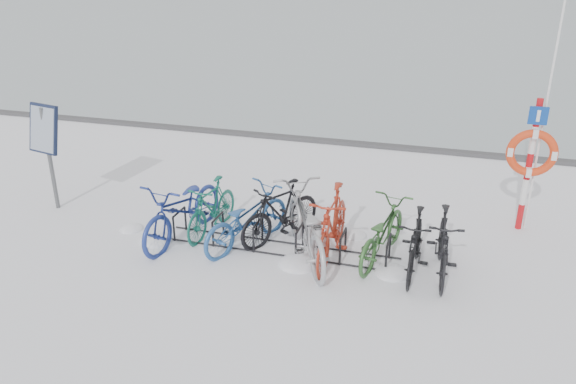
% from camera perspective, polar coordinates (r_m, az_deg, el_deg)
% --- Properties ---
extents(ground, '(900.00, 900.00, 0.00)m').
position_cam_1_polar(ground, '(9.39, -0.96, -5.81)').
color(ground, white).
rests_on(ground, ground).
extents(quay_edge, '(400.00, 0.25, 0.10)m').
position_cam_1_polar(quay_edge, '(14.67, 6.04, 4.98)').
color(quay_edge, '#3F3F42').
rests_on(quay_edge, ground).
extents(bike_rack, '(4.00, 0.48, 0.46)m').
position_cam_1_polar(bike_rack, '(9.31, -0.97, -4.83)').
color(bike_rack, black).
rests_on(bike_rack, ground).
extents(info_board, '(0.72, 0.39, 2.04)m').
position_cam_1_polar(info_board, '(11.29, -23.48, 5.32)').
color(info_board, '#595B5E').
rests_on(info_board, ground).
extents(lifebuoy_station, '(0.83, 0.23, 4.29)m').
position_cam_1_polar(lifebuoy_station, '(10.33, 23.54, 3.64)').
color(lifebuoy_station, '#B70E14').
rests_on(lifebuoy_station, ground).
extents(bike_0, '(1.08, 2.27, 1.15)m').
position_cam_1_polar(bike_0, '(9.69, -10.59, -1.50)').
color(bike_0, navy).
rests_on(bike_0, ground).
extents(bike_1, '(0.64, 1.67, 0.98)m').
position_cam_1_polar(bike_1, '(9.86, -7.78, -1.40)').
color(bike_1, '#146452').
rests_on(bike_1, ground).
extents(bike_2, '(1.39, 2.05, 1.02)m').
position_cam_1_polar(bike_2, '(9.36, -4.23, -2.50)').
color(bike_2, '#265493').
rests_on(bike_2, ground).
extents(bike_3, '(1.31, 1.76, 1.05)m').
position_cam_1_polar(bike_3, '(9.51, -0.77, -1.89)').
color(bike_3, black).
rests_on(bike_3, ground).
extents(bike_4, '(1.77, 2.36, 1.18)m').
position_cam_1_polar(bike_4, '(8.89, 1.75, -3.25)').
color(bike_4, '#9A9CA1').
rests_on(bike_4, ground).
extents(bike_5, '(0.57, 1.99, 1.19)m').
position_cam_1_polar(bike_5, '(8.92, 4.53, -3.21)').
color(bike_5, '#A82D1A').
rests_on(bike_5, ground).
extents(bike_6, '(1.02, 1.94, 0.97)m').
position_cam_1_polar(bike_6, '(9.06, 9.52, -3.84)').
color(bike_6, '#2E5B29').
rests_on(bike_6, ground).
extents(bike_7, '(0.53, 1.67, 0.99)m').
position_cam_1_polar(bike_7, '(8.76, 12.83, -4.96)').
color(bike_7, black).
rests_on(bike_7, ground).
extents(bike_8, '(0.60, 1.77, 1.05)m').
position_cam_1_polar(bike_8, '(8.78, 15.49, -4.99)').
color(bike_8, black).
rests_on(bike_8, ground).
extents(snow_drifts, '(5.14, 1.75, 0.22)m').
position_cam_1_polar(snow_drifts, '(9.32, -1.85, -6.04)').
color(snow_drifts, white).
rests_on(snow_drifts, ground).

